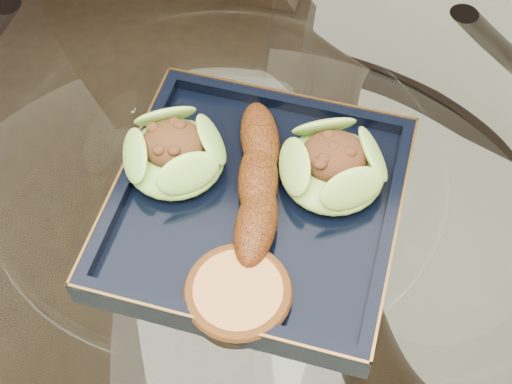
{
  "coord_description": "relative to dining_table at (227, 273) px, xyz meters",
  "views": [
    {
      "loc": [
        0.05,
        -0.4,
        1.35
      ],
      "look_at": [
        0.03,
        -0.02,
        0.8
      ],
      "focal_mm": 50.0,
      "sensor_mm": 36.0,
      "label": 1
    }
  ],
  "objects": [
    {
      "name": "lettuce_wrap_right",
      "position": [
        0.11,
        0.01,
        0.2
      ],
      "size": [
        0.11,
        0.11,
        0.04
      ],
      "primitive_type": "ellipsoid",
      "rotation": [
        0.0,
        0.0,
        -0.12
      ],
      "color": "#5E9029",
      "rests_on": "navy_plate"
    },
    {
      "name": "dining_chair",
      "position": [
        -0.16,
        0.3,
        -0.08
      ],
      "size": [
        0.49,
        0.49,
        0.94
      ],
      "rotation": [
        0.0,
        0.0,
        -0.24
      ],
      "color": "black",
      "rests_on": "ground"
    },
    {
      "name": "lettuce_wrap_left",
      "position": [
        -0.05,
        0.02,
        0.2
      ],
      "size": [
        0.1,
        0.1,
        0.04
      ],
      "primitive_type": "ellipsoid",
      "rotation": [
        0.0,
        0.0,
        -0.05
      ],
      "color": "#6EAD32",
      "rests_on": "navy_plate"
    },
    {
      "name": "crumb_patty",
      "position": [
        0.02,
        -0.12,
        0.19
      ],
      "size": [
        0.09,
        0.09,
        0.02
      ],
      "primitive_type": "cylinder",
      "rotation": [
        0.0,
        0.0,
        -0.06
      ],
      "color": "#C98343",
      "rests_on": "navy_plate"
    },
    {
      "name": "roasted_plantain",
      "position": [
        0.04,
        -0.0,
        0.2
      ],
      "size": [
        0.04,
        0.18,
        0.03
      ],
      "primitive_type": "ellipsoid",
      "rotation": [
        0.0,
        0.0,
        1.56
      ],
      "color": "#672D0A",
      "rests_on": "navy_plate"
    },
    {
      "name": "dining_table",
      "position": [
        0.0,
        0.0,
        0.0
      ],
      "size": [
        1.13,
        1.13,
        0.77
      ],
      "color": "white",
      "rests_on": "ground"
    },
    {
      "name": "navy_plate",
      "position": [
        0.03,
        -0.02,
        0.17
      ],
      "size": [
        0.33,
        0.33,
        0.02
      ],
      "primitive_type": "cube",
      "rotation": [
        0.0,
        0.0,
        -0.24
      ],
      "color": "black",
      "rests_on": "dining_table"
    }
  ]
}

